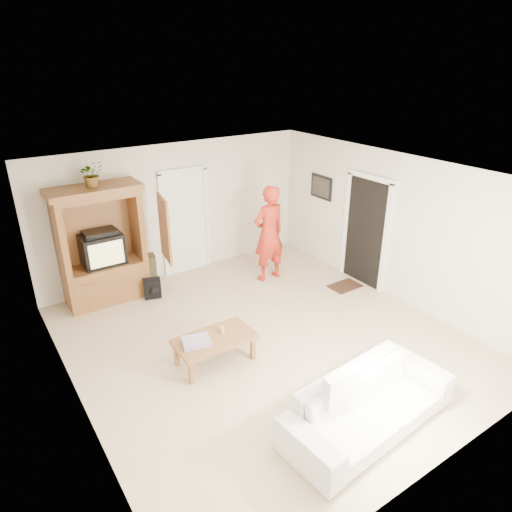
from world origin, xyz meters
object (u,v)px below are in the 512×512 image
(armoire, at_px, (104,253))
(man, at_px, (269,234))
(coffee_table, at_px, (215,341))
(sofa, at_px, (369,404))

(armoire, distance_m, man, 3.02)
(coffee_table, bearing_deg, man, 39.16)
(armoire, bearing_deg, sofa, -72.14)
(man, distance_m, coffee_table, 2.90)
(sofa, height_order, coffee_table, sofa)
(man, bearing_deg, sofa, 69.11)
(man, relative_size, sofa, 0.84)
(armoire, height_order, sofa, armoire)
(sofa, xyz_separation_m, coffee_table, (-0.89, 2.10, 0.04))
(man, bearing_deg, armoire, -20.26)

